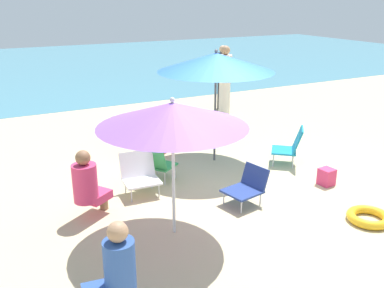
# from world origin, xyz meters

# --- Properties ---
(ground_plane) EXTENTS (40.00, 40.00, 0.00)m
(ground_plane) POSITION_xyz_m (0.00, 0.00, 0.00)
(ground_plane) COLOR #CCB789
(sea_water) EXTENTS (40.00, 16.00, 0.01)m
(sea_water) POSITION_xyz_m (0.00, 14.18, 0.00)
(sea_water) COLOR teal
(sea_water) RESTS_ON ground_plane
(umbrella_blue) EXTENTS (2.05, 2.05, 2.03)m
(umbrella_blue) POSITION_xyz_m (0.21, 1.30, 1.81)
(umbrella_blue) COLOR #4C4C51
(umbrella_blue) RESTS_ON ground_plane
(umbrella_purple) EXTENTS (1.83, 1.83, 1.78)m
(umbrella_purple) POSITION_xyz_m (-1.56, -0.70, 1.57)
(umbrella_purple) COLOR silver
(umbrella_purple) RESTS_ON ground_plane
(beach_chair_a) EXTENTS (0.78, 0.79, 0.67)m
(beach_chair_a) POSITION_xyz_m (-0.68, 2.31, 0.35)
(beach_chair_a) COLOR red
(beach_chair_a) RESTS_ON ground_plane
(beach_chair_b) EXTENTS (0.57, 0.56, 0.63)m
(beach_chair_b) POSITION_xyz_m (-1.52, 0.63, 0.32)
(beach_chair_b) COLOR white
(beach_chair_b) RESTS_ON ground_plane
(beach_chair_c) EXTENTS (0.65, 0.56, 0.54)m
(beach_chair_c) POSITION_xyz_m (-0.25, -0.44, 0.27)
(beach_chair_c) COLOR navy
(beach_chair_c) RESTS_ON ground_plane
(beach_chair_d) EXTENTS (0.70, 0.70, 0.70)m
(beach_chair_d) POSITION_xyz_m (1.31, 0.49, 0.36)
(beach_chair_d) COLOR teal
(beach_chair_d) RESTS_ON ground_plane
(beach_chair_e) EXTENTS (0.66, 0.65, 0.64)m
(beach_chair_e) POSITION_xyz_m (-1.12, 0.87, 0.35)
(beach_chair_e) COLOR #33934C
(beach_chair_e) RESTS_ON ground_plane
(person_a) EXTENTS (0.28, 0.28, 1.69)m
(person_a) POSITION_xyz_m (2.32, 4.54, 0.86)
(person_a) COLOR black
(person_a) RESTS_ON ground_plane
(person_b) EXTENTS (0.56, 0.50, 1.00)m
(person_b) POSITION_xyz_m (-2.42, 0.19, 0.51)
(person_b) COLOR #DB3866
(person_b) RESTS_ON ground_plane
(person_c) EXTENTS (0.33, 0.33, 1.76)m
(person_c) POSITION_xyz_m (1.97, 3.85, 0.89)
(person_c) COLOR silver
(person_c) RESTS_ON ground_plane
(person_d) EXTENTS (0.55, 0.34, 0.97)m
(person_d) POSITION_xyz_m (-2.68, -1.80, 0.48)
(person_d) COLOR #2D519E
(person_d) RESTS_ON ground_plane
(swim_ring) EXTENTS (0.59, 0.59, 0.12)m
(swim_ring) POSITION_xyz_m (0.91, -1.66, 0.06)
(swim_ring) COLOR yellow
(swim_ring) RESTS_ON ground_plane
(beach_bag) EXTENTS (0.24, 0.24, 0.27)m
(beach_bag) POSITION_xyz_m (1.26, -0.49, 0.14)
(beach_bag) COLOR #DB3866
(beach_bag) RESTS_ON ground_plane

